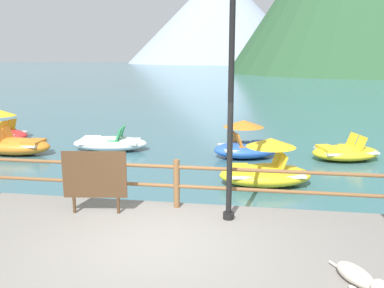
# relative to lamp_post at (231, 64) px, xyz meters

# --- Properties ---
(ground_plane) EXTENTS (200.00, 200.00, 0.00)m
(ground_plane) POSITION_rel_lamp_post_xyz_m (-1.03, 38.87, -3.15)
(ground_plane) COLOR #3D6B75
(dock_railing) EXTENTS (23.92, 0.12, 0.95)m
(dock_railing) POSITION_rel_lamp_post_xyz_m (-1.03, 0.42, -2.17)
(dock_railing) COLOR brown
(dock_railing) RESTS_ON promenade_dock
(lamp_post) EXTENTS (0.28, 0.28, 4.61)m
(lamp_post) POSITION_rel_lamp_post_xyz_m (0.00, 0.00, 0.00)
(lamp_post) COLOR black
(lamp_post) RESTS_ON promenade_dock
(sign_board) EXTENTS (1.17, 0.20, 1.19)m
(sign_board) POSITION_rel_lamp_post_xyz_m (-2.45, -0.11, -2.02)
(sign_board) COLOR beige
(sign_board) RESTS_ON promenade_dock
(dog_resting) EXTENTS (0.60, 0.98, 0.26)m
(dog_resting) POSITION_rel_lamp_post_xyz_m (1.81, -1.97, -2.62)
(dog_resting) COLOR beige
(dog_resting) RESTS_ON promenade_dock
(pedal_boat_0) EXTENTS (2.56, 1.74, 1.23)m
(pedal_boat_0) POSITION_rel_lamp_post_xyz_m (0.71, 3.37, -2.74)
(pedal_boat_0) COLOR yellow
(pedal_boat_0) RESTS_ON ground
(pedal_boat_1) EXTENTS (2.44, 1.97, 1.22)m
(pedal_boat_1) POSITION_rel_lamp_post_xyz_m (0.12, 6.21, -2.72)
(pedal_boat_1) COLOR blue
(pedal_boat_1) RESTS_ON ground
(pedal_boat_2) EXTENTS (2.71, 1.60, 0.82)m
(pedal_boat_2) POSITION_rel_lamp_post_xyz_m (-4.60, 6.50, -2.90)
(pedal_boat_2) COLOR white
(pedal_boat_2) RESTS_ON ground
(pedal_boat_3) EXTENTS (2.46, 1.20, 0.89)m
(pedal_boat_3) POSITION_rel_lamp_post_xyz_m (-7.49, 5.39, -2.85)
(pedal_boat_3) COLOR orange
(pedal_boat_3) RESTS_ON ground
(pedal_boat_4) EXTENTS (2.46, 1.92, 0.81)m
(pedal_boat_4) POSITION_rel_lamp_post_xyz_m (3.25, 6.40, -2.91)
(pedal_boat_4) COLOR yellow
(pedal_boat_4) RESTS_ON ground
(pedal_boat_5) EXTENTS (2.61, 1.62, 1.18)m
(pedal_boat_5) POSITION_rel_lamp_post_xyz_m (-9.42, 7.51, -2.78)
(pedal_boat_5) COLOR red
(pedal_boat_5) RESTS_ON ground
(distant_peak) EXTENTS (61.59, 61.59, 30.40)m
(distant_peak) POSITION_rel_lamp_post_xyz_m (-12.98, 136.77, 12.06)
(distant_peak) COLOR #93A3B7
(distant_peak) RESTS_ON ground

